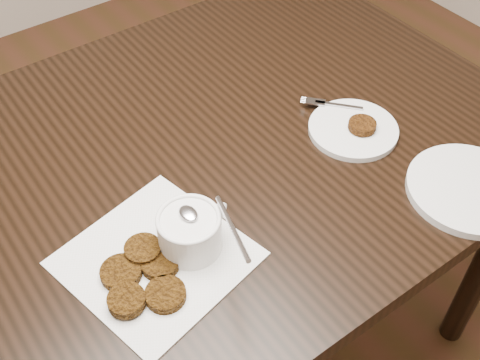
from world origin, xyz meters
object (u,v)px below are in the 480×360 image
Objects in this scene: table at (188,276)px; plate_empty at (469,189)px; plate_with_patty at (354,127)px; napkin at (156,259)px; sauce_ramekin at (188,218)px.

plate_empty reaches higher than table.
plate_with_patty is at bearing 102.83° from plate_empty.
sauce_ramekin is (0.06, -0.01, 0.07)m from napkin.
table is 0.49m from sauce_ramekin.
plate_with_patty is 0.80× the size of plate_empty.
sauce_ramekin is at bearing 157.97° from plate_empty.
napkin is 1.49× the size of plate_with_patty.
sauce_ramekin is 0.42m from plate_with_patty.
napkin is at bearing -129.33° from table.
plate_with_patty is at bearing 4.67° from napkin.
plate_empty is (0.52, -0.20, 0.01)m from napkin.
plate_empty is at bearing -22.03° from sauce_ramekin.
sauce_ramekin reaches higher than plate_with_patty.
sauce_ramekin reaches higher than table.
plate_empty is at bearing -77.17° from plate_with_patty.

